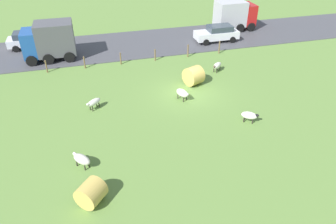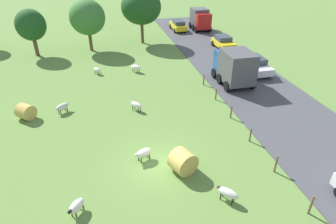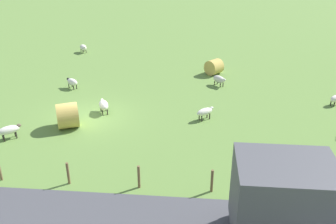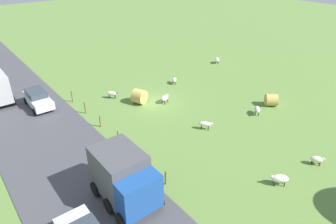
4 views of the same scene
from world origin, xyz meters
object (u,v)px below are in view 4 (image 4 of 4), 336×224
sheep_5 (165,98)px  hay_bale_1 (139,96)px  sheep_7 (112,94)px  car_1 (38,98)px  sheep_1 (257,110)px  sheep_4 (217,60)px  sheep_0 (317,159)px  sheep_6 (280,179)px  sheep_2 (174,80)px  sheep_3 (205,124)px  truck_0 (124,177)px  hay_bale_0 (271,100)px

sheep_5 → hay_bale_1: size_ratio=0.85×
sheep_7 → car_1: car_1 is taller
sheep_1 → sheep_4: sheep_4 is taller
sheep_0 → sheep_6: 4.10m
sheep_6 → sheep_2: bearing=-107.0°
sheep_3 → truck_0: truck_0 is taller
sheep_3 → sheep_4: sheep_4 is taller
sheep_0 → sheep_1: 8.12m
sheep_2 → hay_bale_1: (6.08, 1.78, 0.23)m
sheep_6 → sheep_7: size_ratio=1.03×
sheep_6 → car_1: bearing=-67.3°
sheep_5 → truck_0: 14.11m
sheep_7 → truck_0: size_ratio=0.27×
car_1 → hay_bale_0: bearing=142.7°
sheep_4 → sheep_1: bearing=58.4°
sheep_2 → truck_0: size_ratio=0.25×
sheep_1 → sheep_3: (5.88, -1.08, 0.01)m
sheep_0 → sheep_7: 20.39m
sheep_5 → hay_bale_0: (-8.17, 7.14, 0.06)m
hay_bale_0 → car_1: car_1 is taller
sheep_0 → hay_bale_1: hay_bale_1 is taller
sheep_0 → hay_bale_1: bearing=-74.3°
sheep_5 → sheep_6: size_ratio=1.02×
sheep_1 → hay_bale_1: bearing=-50.0°
sheep_0 → sheep_5: 15.25m
sheep_4 → sheep_3: bearing=40.5°
truck_0 → car_1: 16.65m
sheep_6 → hay_bale_0: bearing=-142.3°
sheep_3 → sheep_5: size_ratio=0.92×
sheep_0 → sheep_3: size_ratio=0.86×
sheep_7 → hay_bale_1: 3.23m
sheep_4 → sheep_6: sheep_6 is taller
sheep_2 → sheep_6: size_ratio=0.92×
hay_bale_1 → truck_0: 13.85m
sheep_1 → hay_bale_1: size_ratio=0.82×
sheep_4 → truck_0: truck_0 is taller
sheep_2 → sheep_6: 18.81m
sheep_0 → hay_bale_0: size_ratio=0.82×
hay_bale_1 → truck_0: truck_0 is taller
sheep_0 → car_1: size_ratio=0.22×
sheep_0 → hay_bale_0: 9.69m
sheep_4 → hay_bale_1: (15.52, 3.82, 0.23)m
sheep_5 → car_1: car_1 is taller
sheep_5 → truck_0: size_ratio=0.28×
sheep_6 → sheep_7: sheep_6 is taller
sheep_4 → hay_bale_0: 13.60m
sheep_1 → truck_0: 16.05m
sheep_0 → sheep_1: size_ratio=0.82×
sheep_2 → car_1: bearing=-14.6°
truck_0 → sheep_4: bearing=-148.0°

